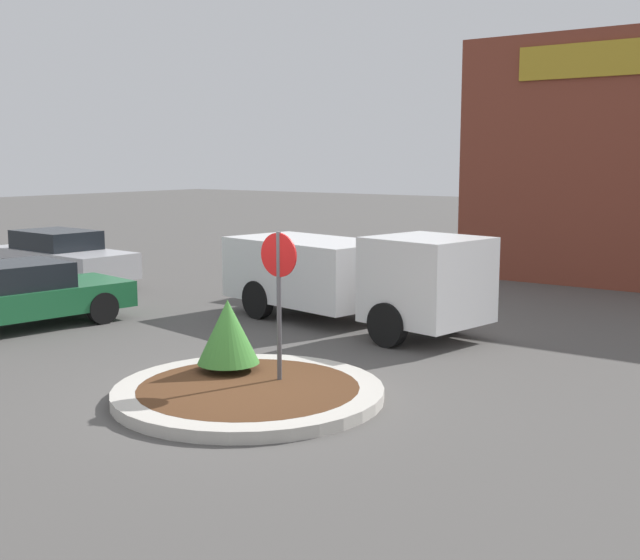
{
  "coord_description": "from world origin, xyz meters",
  "views": [
    {
      "loc": [
        7.51,
        -8.59,
        3.47
      ],
      "look_at": [
        -0.8,
        2.89,
        1.33
      ],
      "focal_mm": 45.0,
      "sensor_mm": 36.0,
      "label": 1
    }
  ],
  "objects_px": {
    "stop_sign": "(279,282)",
    "utility_truck": "(350,274)",
    "parked_sedan_silver": "(61,257)",
    "parked_sedan_green": "(20,294)"
  },
  "relations": [
    {
      "from": "stop_sign",
      "to": "parked_sedan_green",
      "type": "relative_size",
      "value": 0.53
    },
    {
      "from": "parked_sedan_green",
      "to": "parked_sedan_silver",
      "type": "height_order",
      "value": "parked_sedan_silver"
    },
    {
      "from": "parked_sedan_silver",
      "to": "stop_sign",
      "type": "bearing_deg",
      "value": -17.53
    },
    {
      "from": "utility_truck",
      "to": "parked_sedan_silver",
      "type": "height_order",
      "value": "utility_truck"
    },
    {
      "from": "stop_sign",
      "to": "parked_sedan_green",
      "type": "bearing_deg",
      "value": 176.33
    },
    {
      "from": "utility_truck",
      "to": "parked_sedan_silver",
      "type": "distance_m",
      "value": 9.58
    },
    {
      "from": "utility_truck",
      "to": "parked_sedan_green",
      "type": "bearing_deg",
      "value": -132.4
    },
    {
      "from": "stop_sign",
      "to": "parked_sedan_silver",
      "type": "bearing_deg",
      "value": 158.45
    },
    {
      "from": "utility_truck",
      "to": "parked_sedan_silver",
      "type": "bearing_deg",
      "value": -169.11
    },
    {
      "from": "stop_sign",
      "to": "utility_truck",
      "type": "bearing_deg",
      "value": 111.44
    }
  ]
}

